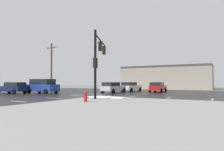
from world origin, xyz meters
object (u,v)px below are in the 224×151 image
sedan_silver (113,87)px  suv_blue (43,86)px  traffic_signal_mast (98,55)px  sedan_white (131,87)px  sedan_red (158,87)px  sedan_navy (12,88)px  fire_hydrant (85,97)px  utility_pole_far (51,66)px

sedan_silver → suv_blue: 10.13m
traffic_signal_mast → suv_blue: size_ratio=1.27×
sedan_silver → sedan_white: same height
sedan_red → sedan_navy: size_ratio=0.99×
traffic_signal_mast → fire_hydrant: size_ratio=7.78×
traffic_signal_mast → sedan_navy: size_ratio=1.33×
sedan_white → fire_hydrant: bearing=-159.5°
suv_blue → sedan_navy: bearing=-146.5°
traffic_signal_mast → sedan_red: (1.39, 15.50, -3.43)m
suv_blue → fire_hydrant: bearing=-32.0°
suv_blue → sedan_white: (8.58, 11.63, -0.24)m
sedan_silver → sedan_red: (5.31, 5.26, 0.00)m
sedan_red → sedan_navy: same height
sedan_silver → utility_pole_far: size_ratio=0.55×
fire_hydrant → sedan_navy: sedan_navy is taller
sedan_red → utility_pole_far: 18.38m
sedan_silver → sedan_white: bearing=-0.7°
sedan_navy → suv_blue: 4.13m
fire_hydrant → utility_pole_far: bearing=141.5°
sedan_navy → traffic_signal_mast: bearing=168.7°
sedan_silver → suv_blue: suv_blue is taller
sedan_silver → utility_pole_far: utility_pole_far is taller
traffic_signal_mast → sedan_red: size_ratio=1.35×
sedan_red → sedan_navy: 21.66m
sedan_navy → suv_blue: size_ratio=0.96×
sedan_red → suv_blue: bearing=128.2°
traffic_signal_mast → sedan_silver: traffic_signal_mast is taller
sedan_red → utility_pole_far: bearing=107.8°
traffic_signal_mast → utility_pole_far: utility_pole_far is taller
traffic_signal_mast → sedan_red: bearing=-27.5°
sedan_white → utility_pole_far: utility_pole_far is taller
sedan_red → sedan_white: 4.83m
suv_blue → sedan_white: suv_blue is taller
fire_hydrant → utility_pole_far: 22.16m
traffic_signal_mast → fire_hydrant: 5.82m
sedan_silver → sedan_red: 7.48m
fire_hydrant → sedan_red: size_ratio=0.17×
sedan_navy → utility_pole_far: bearing=-93.3°
fire_hydrant → suv_blue: size_ratio=0.16×
sedan_red → sedan_navy: (-16.83, -13.64, 0.00)m
sedan_silver → sedan_white: (0.49, 5.55, 0.00)m
sedan_silver → suv_blue: size_ratio=0.96×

